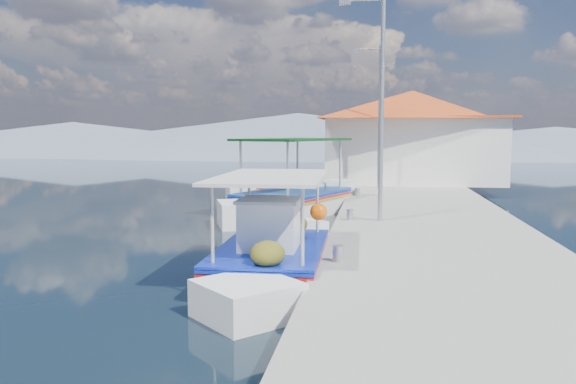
# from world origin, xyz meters

# --- Properties ---
(ground) EXTENTS (160.00, 160.00, 0.00)m
(ground) POSITION_xyz_m (0.00, 0.00, 0.00)
(ground) COLOR black
(ground) RESTS_ON ground
(quay) EXTENTS (5.00, 44.00, 0.50)m
(quay) POSITION_xyz_m (5.90, 6.00, 0.25)
(quay) COLOR gray
(quay) RESTS_ON ground
(bollards) EXTENTS (0.20, 17.20, 0.30)m
(bollards) POSITION_xyz_m (3.80, 5.25, 0.65)
(bollards) COLOR #A5A8AD
(bollards) RESTS_ON quay
(main_caique) EXTENTS (2.13, 6.93, 2.28)m
(main_caique) POSITION_xyz_m (2.46, -2.44, 0.44)
(main_caique) COLOR white
(main_caique) RESTS_ON ground
(caique_green_canopy) EXTENTS (4.37, 7.28, 2.97)m
(caique_green_canopy) POSITION_xyz_m (1.60, 6.11, 0.44)
(caique_green_canopy) COLOR white
(caique_green_canopy) RESTS_ON ground
(caique_blue_hull) EXTENTS (2.87, 5.20, 0.99)m
(caique_blue_hull) POSITION_xyz_m (-0.54, 11.85, 0.27)
(caique_blue_hull) COLOR white
(caique_blue_hull) RESTS_ON ground
(harbor_building) EXTENTS (10.49, 10.49, 4.40)m
(harbor_building) POSITION_xyz_m (6.20, 15.00, 2.78)
(harbor_building) COLOR white
(harbor_building) RESTS_ON quay
(lamp_post_near) EXTENTS (1.21, 0.14, 6.00)m
(lamp_post_near) POSITION_xyz_m (4.51, 2.00, 3.85)
(lamp_post_near) COLOR #A5A8AD
(lamp_post_near) RESTS_ON quay
(lamp_post_far) EXTENTS (1.21, 0.14, 6.00)m
(lamp_post_far) POSITION_xyz_m (4.51, 11.00, 3.85)
(lamp_post_far) COLOR #A5A8AD
(lamp_post_far) RESTS_ON quay
(mountain_ridge) EXTENTS (171.40, 96.00, 5.50)m
(mountain_ridge) POSITION_xyz_m (6.54, 56.00, 2.04)
(mountain_ridge) COLOR slate
(mountain_ridge) RESTS_ON ground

